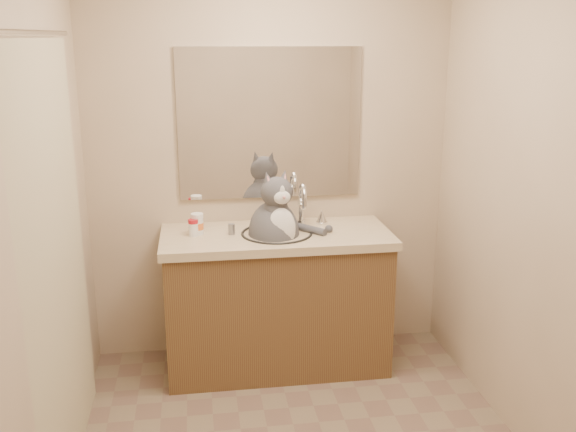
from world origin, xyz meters
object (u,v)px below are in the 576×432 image
object	(u,v)px
pill_bottle_redcap	(193,228)
pill_bottle_orange	(197,224)
cat	(275,229)
grey_canister	(232,229)

from	to	relation	value
pill_bottle_redcap	pill_bottle_orange	bearing A→B (deg)	53.36
pill_bottle_redcap	pill_bottle_orange	xyz separation A→B (m)	(0.02, 0.03, 0.01)
cat	pill_bottle_redcap	world-z (taller)	cat
cat	pill_bottle_orange	size ratio (longest dim) A/B	4.82
cat	pill_bottle_redcap	xyz separation A→B (m)	(-0.47, 0.04, 0.02)
pill_bottle_redcap	grey_canister	world-z (taller)	pill_bottle_redcap
cat	pill_bottle_redcap	size ratio (longest dim) A/B	6.05
pill_bottle_redcap	pill_bottle_orange	world-z (taller)	pill_bottle_orange
cat	grey_canister	world-z (taller)	cat
cat	pill_bottle_orange	xyz separation A→B (m)	(-0.44, 0.07, 0.03)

